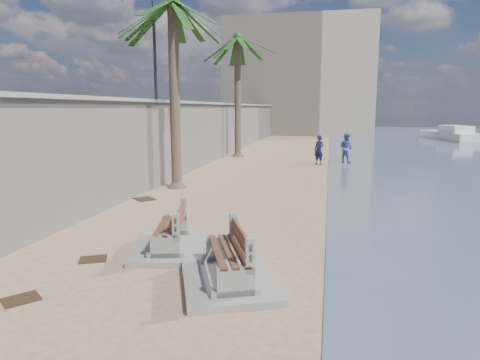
{
  "coord_description": "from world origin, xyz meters",
  "views": [
    {
      "loc": [
        2.0,
        -4.94,
        3.25
      ],
      "look_at": [
        -0.5,
        7.0,
        1.2
      ],
      "focal_mm": 32.0,
      "sensor_mm": 36.0,
      "label": 1
    }
  ],
  "objects": [
    {
      "name": "ground_plane",
      "position": [
        0.0,
        0.0,
        0.0
      ],
      "size": [
        140.0,
        140.0,
        0.0
      ],
      "primitive_type": "plane",
      "color": "tan"
    },
    {
      "name": "seawall",
      "position": [
        -5.2,
        20.0,
        1.75
      ],
      "size": [
        0.45,
        70.0,
        3.5
      ],
      "primitive_type": "cube",
      "color": "gray",
      "rests_on": "ground_plane"
    },
    {
      "name": "wall_cap",
      "position": [
        -5.2,
        20.0,
        3.55
      ],
      "size": [
        0.8,
        70.0,
        0.12
      ],
      "primitive_type": "cube",
      "color": "gray",
      "rests_on": "seawall"
    },
    {
      "name": "end_building",
      "position": [
        -2.0,
        52.0,
        7.0
      ],
      "size": [
        18.0,
        12.0,
        14.0
      ],
      "primitive_type": "cube",
      "color": "#B7AA93",
      "rests_on": "ground_plane"
    },
    {
      "name": "bench_near",
      "position": [
        0.21,
        2.5,
        0.45
      ],
      "size": [
        2.44,
        2.88,
        1.02
      ],
      "color": "gray",
      "rests_on": "ground_plane"
    },
    {
      "name": "bench_far",
      "position": [
        -1.53,
        4.05,
        0.43
      ],
      "size": [
        2.09,
        2.64,
        0.97
      ],
      "color": "gray",
      "rests_on": "ground_plane"
    },
    {
      "name": "palm_mid",
      "position": [
        -4.12,
        11.56,
        7.21
      ],
      "size": [
        5.0,
        5.0,
        8.21
      ],
      "color": "brown",
      "rests_on": "ground_plane"
    },
    {
      "name": "palm_back",
      "position": [
        -4.08,
        23.4,
        7.67
      ],
      "size": [
        5.0,
        5.0,
        8.7
      ],
      "color": "brown",
      "rests_on": "ground_plane"
    },
    {
      "name": "streetlight",
      "position": [
        -5.1,
        12.0,
        6.64
      ],
      "size": [
        0.28,
        0.28,
        5.12
      ],
      "color": "#2D2D33",
      "rests_on": "wall_cap"
    },
    {
      "name": "person_a",
      "position": [
        1.42,
        20.23,
        0.98
      ],
      "size": [
        0.86,
        0.8,
        1.97
      ],
      "primitive_type": "imported",
      "rotation": [
        0.0,
        0.0,
        -0.6
      ],
      "color": "#15163C",
      "rests_on": "ground_plane"
    },
    {
      "name": "person_b",
      "position": [
        3.0,
        21.56,
        0.98
      ],
      "size": [
        1.2,
        1.14,
        1.96
      ],
      "primitive_type": "imported",
      "rotation": [
        0.0,
        0.0,
        2.53
      ],
      "color": "#4E57A1",
      "rests_on": "ground_plane"
    },
    {
      "name": "yacht_far",
      "position": [
        14.42,
        43.78,
        0.35
      ],
      "size": [
        4.44,
        9.53,
        1.5
      ],
      "primitive_type": null,
      "rotation": [
        0.0,
        0.0,
        1.78
      ],
      "color": "silver",
      "rests_on": "bay_water"
    },
    {
      "name": "debris_b",
      "position": [
        -3.1,
        1.03,
        0.01
      ],
      "size": [
        0.72,
        0.74,
        0.03
      ],
      "primitive_type": "cube",
      "rotation": [
        0.0,
        0.0,
        0.89
      ],
      "color": "#382616",
      "rests_on": "ground_plane"
    },
    {
      "name": "debris_c",
      "position": [
        -4.48,
        9.15,
        0.01
      ],
      "size": [
        0.97,
        0.96,
        0.03
      ],
      "primitive_type": "cube",
      "rotation": [
        0.0,
        0.0,
        2.4
      ],
      "color": "#382616",
      "rests_on": "ground_plane"
    },
    {
      "name": "debris_d",
      "position": [
        -2.94,
        3.09,
        0.01
      ],
      "size": [
        0.71,
        0.66,
        0.03
      ],
      "primitive_type": "cube",
      "rotation": [
        0.0,
        0.0,
        3.6
      ],
      "color": "#382616",
      "rests_on": "ground_plane"
    }
  ]
}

